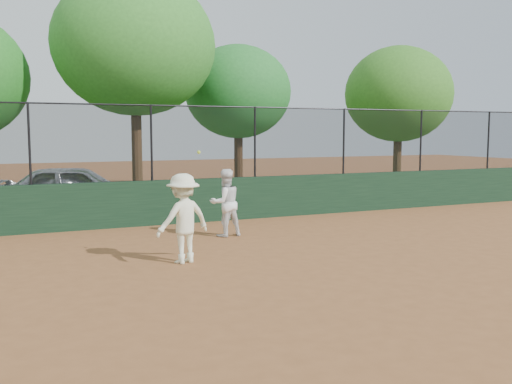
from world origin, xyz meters
name	(u,v)px	position (x,y,z in m)	size (l,w,h in m)	color
ground	(267,274)	(0.00, 0.00, 0.00)	(80.00, 80.00, 0.00)	brown
back_wall	(171,202)	(0.00, 6.00, 0.60)	(26.00, 0.20, 1.20)	#16311D
grass_strip	(125,200)	(0.00, 12.00, 0.00)	(36.00, 12.00, 0.01)	#294816
parked_car	(77,190)	(-2.12, 8.60, 0.77)	(1.81, 4.50, 1.53)	#AEB2B8
player_second	(225,203)	(0.67, 3.69, 0.80)	(0.78, 0.61, 1.61)	white
player_main	(183,218)	(-1.07, 1.43, 0.85)	(1.23, 0.90, 2.14)	white
fence_assembly	(169,141)	(-0.03, 6.00, 2.24)	(26.00, 0.06, 2.00)	black
tree_2	(135,45)	(0.28, 11.17, 5.47)	(5.65, 5.14, 7.92)	#482E19
tree_3	(238,92)	(4.97, 13.10, 4.12)	(4.44, 4.04, 6.05)	#402615
tree_4	(399,94)	(11.28, 10.68, 4.05)	(4.63, 4.21, 6.06)	#483019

